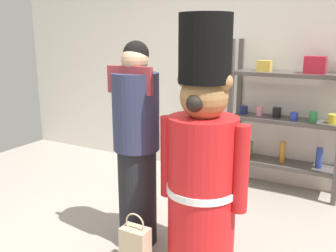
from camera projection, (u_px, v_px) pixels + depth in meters
back_wall at (238, 66)px, 4.23m from camera, size 6.40×0.12×2.60m
merchandise_shelf at (287, 115)px, 3.87m from camera, size 1.15×0.35×1.60m
teddy_bear_guard at (203, 162)px, 2.60m from camera, size 0.66×0.51×1.78m
person_shopper at (136, 144)px, 2.85m from camera, size 0.37×0.35×1.60m
shopping_bag at (135, 246)px, 2.69m from camera, size 0.21×0.13×0.41m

